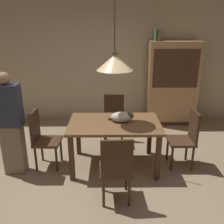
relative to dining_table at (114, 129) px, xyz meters
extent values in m
plane|color=#998466|center=(-0.06, -0.42, -0.65)|extent=(10.00, 10.00, 0.00)
cube|color=beige|center=(-0.06, 2.23, 0.80)|extent=(6.40, 0.10, 2.90)
cube|color=brown|center=(0.00, 0.00, 0.08)|extent=(1.40, 0.90, 0.04)
cube|color=#472D1E|center=(-0.62, -0.39, -0.29)|extent=(0.07, 0.07, 0.71)
cube|color=#472D1E|center=(0.62, -0.39, -0.29)|extent=(0.07, 0.07, 0.71)
cube|color=#472D1E|center=(-0.62, 0.39, -0.29)|extent=(0.07, 0.07, 0.71)
cube|color=#472D1E|center=(0.62, 0.39, -0.29)|extent=(0.07, 0.07, 0.71)
cube|color=#472D1E|center=(-1.05, 0.00, -0.22)|extent=(0.41, 0.41, 0.04)
cube|color=#40291B|center=(-1.23, 0.01, 0.04)|extent=(0.05, 0.38, 0.48)
cylinder|color=#472D1E|center=(-0.89, -0.16, -0.44)|extent=(0.04, 0.04, 0.41)
cylinder|color=#472D1E|center=(-0.89, 0.16, -0.44)|extent=(0.04, 0.04, 0.41)
cylinder|color=#472D1E|center=(-1.21, -0.16, -0.44)|extent=(0.04, 0.04, 0.41)
cylinder|color=#472D1E|center=(-1.21, 0.16, -0.44)|extent=(0.04, 0.04, 0.41)
cube|color=#472D1E|center=(1.05, 0.00, -0.22)|extent=(0.40, 0.40, 0.04)
cube|color=#40291B|center=(1.23, 0.00, 0.04)|extent=(0.04, 0.38, 0.48)
cylinder|color=#472D1E|center=(0.89, 0.16, -0.44)|extent=(0.04, 0.04, 0.41)
cylinder|color=#472D1E|center=(0.89, -0.16, -0.44)|extent=(0.04, 0.04, 0.41)
cylinder|color=#472D1E|center=(1.21, 0.16, -0.44)|extent=(0.04, 0.04, 0.41)
cylinder|color=#472D1E|center=(1.21, -0.16, -0.44)|extent=(0.04, 0.04, 0.41)
cube|color=#472D1E|center=(0.00, -0.80, -0.22)|extent=(0.42, 0.42, 0.04)
cube|color=#40291B|center=(0.01, -0.98, 0.04)|extent=(0.38, 0.06, 0.48)
cylinder|color=#472D1E|center=(0.15, -0.63, -0.44)|extent=(0.04, 0.04, 0.41)
cylinder|color=#472D1E|center=(-0.17, -0.65, -0.44)|extent=(0.04, 0.04, 0.41)
cylinder|color=#472D1E|center=(0.17, -0.95, -0.44)|extent=(0.04, 0.04, 0.41)
cylinder|color=#472D1E|center=(-0.15, -0.97, -0.44)|extent=(0.04, 0.04, 0.41)
cube|color=#472D1E|center=(0.00, 0.80, -0.22)|extent=(0.42, 0.42, 0.04)
cube|color=#40291B|center=(0.01, 0.98, 0.04)|extent=(0.38, 0.05, 0.48)
cylinder|color=#472D1E|center=(-0.17, 0.65, -0.44)|extent=(0.04, 0.04, 0.41)
cylinder|color=#472D1E|center=(0.15, 0.63, -0.44)|extent=(0.04, 0.04, 0.41)
cylinder|color=#472D1E|center=(-0.15, 0.97, -0.44)|extent=(0.04, 0.04, 0.41)
cylinder|color=#472D1E|center=(0.17, 0.95, -0.44)|extent=(0.04, 0.04, 0.41)
ellipsoid|color=beige|center=(0.11, 0.04, 0.18)|extent=(0.35, 0.24, 0.15)
sphere|color=brown|center=(0.24, 0.02, 0.20)|extent=(0.11, 0.11, 0.11)
cylinder|color=brown|center=(-0.01, 0.10, 0.13)|extent=(0.18, 0.04, 0.04)
cone|color=beige|center=(0.00, 0.00, 1.01)|extent=(0.52, 0.52, 0.22)
cylinder|color=#513D23|center=(0.00, 0.00, 1.14)|extent=(0.08, 0.08, 0.04)
cylinder|color=black|center=(0.00, 0.00, 1.68)|extent=(0.01, 0.01, 1.04)
cube|color=tan|center=(1.33, 1.90, 0.28)|extent=(1.10, 0.44, 1.85)
cube|color=#472D1E|center=(1.33, 1.67, 0.65)|extent=(0.97, 0.01, 0.81)
cube|color=#472D1E|center=(1.33, 1.90, -0.61)|extent=(1.12, 0.45, 0.08)
cube|color=#427A4C|center=(0.89, 1.90, 1.33)|extent=(0.03, 0.20, 0.26)
cube|color=brown|center=(0.95, 1.90, 1.31)|extent=(0.06, 0.24, 0.22)
cube|color=#84705B|center=(-1.52, -0.17, -0.26)|extent=(0.30, 0.20, 0.77)
cube|color=#2D3347|center=(-1.52, -0.17, 0.43)|extent=(0.36, 0.22, 0.61)
sphere|color=#A37A5B|center=(-1.52, -0.17, 0.82)|extent=(0.18, 0.18, 0.18)
camera|label=1|loc=(-0.07, -3.46, 1.49)|focal=39.01mm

